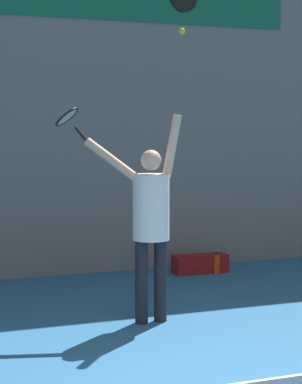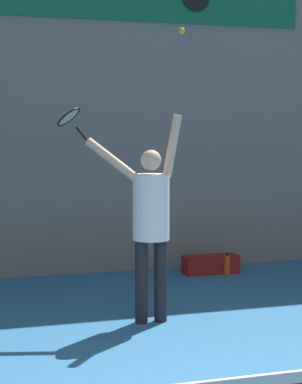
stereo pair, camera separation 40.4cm
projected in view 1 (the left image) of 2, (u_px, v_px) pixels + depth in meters
back_wall at (66, 89)px, 9.21m from camera, size 18.00×0.10×5.00m
tennis_player at (150, 216)px, 6.99m from camera, size 0.94×0.57×2.11m
tennis_racket at (68, 118)px, 7.05m from camera, size 0.37×0.37×0.36m
tennis_ball at (182, 31)px, 6.80m from camera, size 0.06×0.06×0.06m
water_bottle at (217, 264)px, 9.45m from camera, size 0.08×0.08×0.30m
equipment_bag at (200, 264)px, 9.52m from camera, size 0.76×0.27×0.25m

